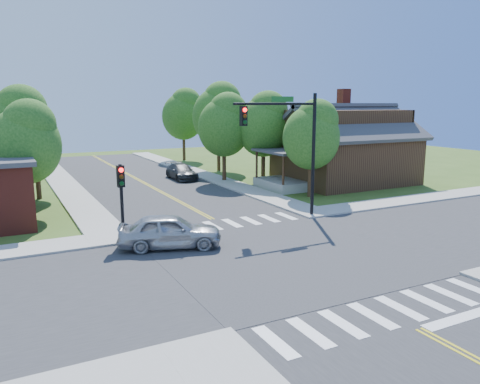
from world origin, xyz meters
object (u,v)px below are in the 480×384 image
car_silver (170,232)px  car_dgrey (181,172)px  signal_mast_ne (289,136)px  house_ne (344,143)px  signal_pole_nw (121,188)px

car_silver → car_dgrey: 20.00m
signal_mast_ne → house_ne: signal_mast_ne is taller
signal_mast_ne → house_ne: bearing=37.7°
signal_mast_ne → house_ne: (11.19, 8.65, -1.52)m
signal_mast_ne → car_silver: 9.08m
signal_mast_ne → signal_pole_nw: (-9.51, -0.01, -2.19)m
house_ne → car_dgrey: (-11.61, 7.83, -2.67)m
signal_mast_ne → signal_pole_nw: size_ratio=1.89×
car_silver → car_dgrey: bearing=-2.6°
house_ne → car_silver: size_ratio=2.57×
car_silver → signal_pole_nw: bearing=57.8°
car_silver → house_ne: bearing=-41.4°
signal_pole_nw → car_dgrey: size_ratio=0.83×
signal_mast_ne → car_dgrey: signal_mast_ne is taller
car_dgrey → house_ne: bearing=-33.0°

